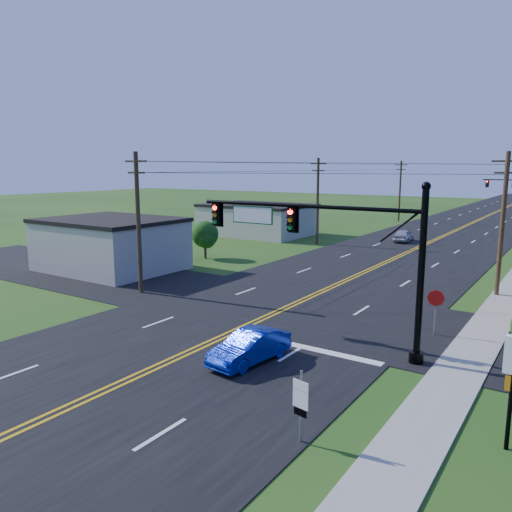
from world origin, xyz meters
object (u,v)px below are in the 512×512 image
Objects in this scene: signal_mast_main at (321,242)px; blue_car at (250,348)px; stop_sign at (436,303)px; route_sign at (301,401)px.

signal_mast_main reaches higher than blue_car.
stop_sign is (4.16, 3.98, -3.11)m from signal_mast_main.
blue_car is 9.55m from stop_sign.
stop_sign reaches higher than route_sign.
signal_mast_main is 2.85× the size of blue_car.
blue_car is 1.74× the size of stop_sign.
route_sign is at bearing -35.28° from blue_car.
blue_car is at bearing 149.30° from route_sign.
signal_mast_main is 9.36m from route_sign.
stop_sign reaches higher than blue_car.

